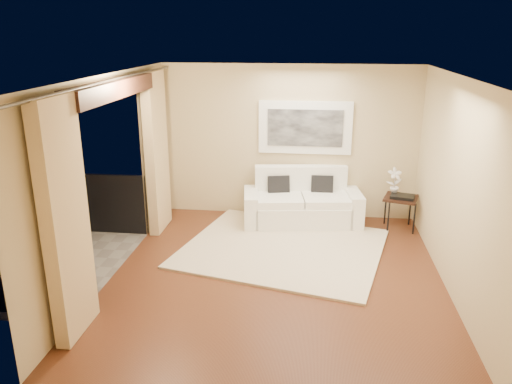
# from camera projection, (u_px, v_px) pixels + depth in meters

# --- Properties ---
(floor) EXTENTS (5.00, 5.00, 0.00)m
(floor) POSITION_uv_depth(u_px,v_px,m) (276.00, 277.00, 6.87)
(floor) COLOR #5D301B
(floor) RESTS_ON ground
(room_shell) EXTENTS (5.00, 6.40, 5.00)m
(room_shell) POSITION_uv_depth(u_px,v_px,m) (112.00, 89.00, 6.33)
(room_shell) COLOR white
(room_shell) RESTS_ON ground
(balcony) EXTENTS (1.81, 2.60, 1.17)m
(balcony) POSITION_uv_depth(u_px,v_px,m) (48.00, 253.00, 7.19)
(balcony) COLOR #605B56
(balcony) RESTS_ON ground
(curtains) EXTENTS (0.16, 4.80, 2.64)m
(curtains) POSITION_uv_depth(u_px,v_px,m) (121.00, 179.00, 6.70)
(curtains) COLOR #D3B581
(curtains) RESTS_ON ground
(artwork) EXTENTS (1.62, 0.07, 0.92)m
(artwork) POSITION_uv_depth(u_px,v_px,m) (305.00, 128.00, 8.66)
(artwork) COLOR white
(artwork) RESTS_ON room_shell
(rug) EXTENTS (3.43, 3.16, 0.04)m
(rug) POSITION_uv_depth(u_px,v_px,m) (283.00, 248.00, 7.73)
(rug) COLOR beige
(rug) RESTS_ON floor
(sofa) EXTENTS (2.10, 1.13, 0.96)m
(sofa) POSITION_uv_depth(u_px,v_px,m) (302.00, 204.00, 8.71)
(sofa) COLOR white
(sofa) RESTS_ON floor
(side_table) EXTENTS (0.65, 0.65, 0.57)m
(side_table) POSITION_uv_depth(u_px,v_px,m) (401.00, 200.00, 8.38)
(side_table) COLOR black
(side_table) RESTS_ON floor
(tray) EXTENTS (0.44, 0.37, 0.05)m
(tray) POSITION_uv_depth(u_px,v_px,m) (403.00, 197.00, 8.30)
(tray) COLOR black
(tray) RESTS_ON side_table
(orchid) EXTENTS (0.28, 0.22, 0.47)m
(orchid) POSITION_uv_depth(u_px,v_px,m) (395.00, 181.00, 8.41)
(orchid) COLOR white
(orchid) RESTS_ON side_table
(bistro_table) EXTENTS (0.71, 0.71, 0.83)m
(bistro_table) POSITION_uv_depth(u_px,v_px,m) (50.00, 206.00, 7.42)
(bistro_table) COLOR black
(bistro_table) RESTS_ON balcony
(balcony_chair_far) EXTENTS (0.54, 0.54, 1.03)m
(balcony_chair_far) POSITION_uv_depth(u_px,v_px,m) (53.00, 227.00, 7.01)
(balcony_chair_far) COLOR black
(balcony_chair_far) RESTS_ON balcony
(balcony_chair_near) EXTENTS (0.50, 0.50, 1.01)m
(balcony_chair_near) POSITION_uv_depth(u_px,v_px,m) (36.00, 224.00, 7.13)
(balcony_chair_near) COLOR black
(balcony_chair_near) RESTS_ON balcony
(ice_bucket) EXTENTS (0.18, 0.18, 0.20)m
(ice_bucket) POSITION_uv_depth(u_px,v_px,m) (43.00, 191.00, 7.50)
(ice_bucket) COLOR silver
(ice_bucket) RESTS_ON bistro_table
(candle) EXTENTS (0.06, 0.06, 0.07)m
(candle) POSITION_uv_depth(u_px,v_px,m) (56.00, 195.00, 7.53)
(candle) COLOR #F54015
(candle) RESTS_ON bistro_table
(vase) EXTENTS (0.04, 0.04, 0.18)m
(vase) POSITION_uv_depth(u_px,v_px,m) (41.00, 199.00, 7.18)
(vase) COLOR silver
(vase) RESTS_ON bistro_table
(glass_a) EXTENTS (0.06, 0.06, 0.12)m
(glass_a) POSITION_uv_depth(u_px,v_px,m) (55.00, 199.00, 7.30)
(glass_a) COLOR silver
(glass_a) RESTS_ON bistro_table
(glass_b) EXTENTS (0.06, 0.06, 0.12)m
(glass_b) POSITION_uv_depth(u_px,v_px,m) (59.00, 196.00, 7.40)
(glass_b) COLOR silver
(glass_b) RESTS_ON bistro_table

